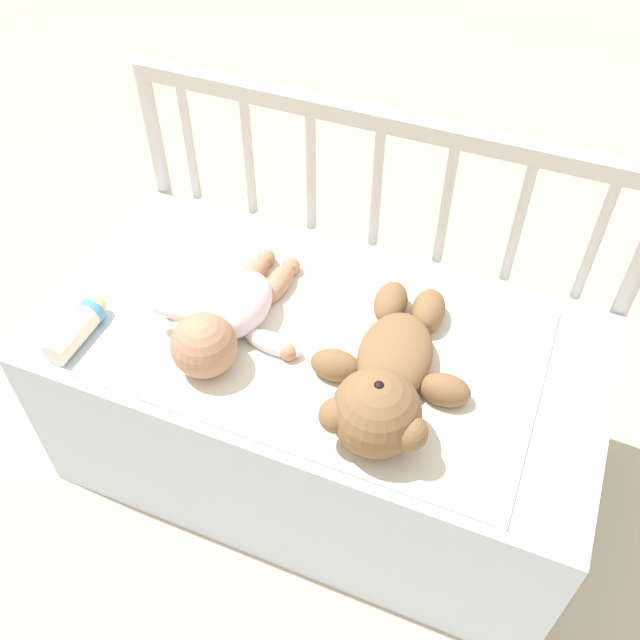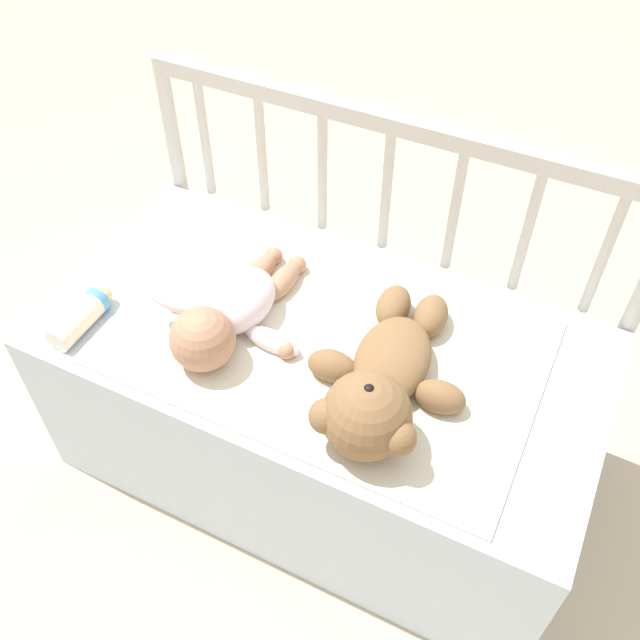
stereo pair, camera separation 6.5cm
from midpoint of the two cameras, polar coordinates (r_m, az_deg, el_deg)
name	(u,v)px [view 2 (the right image)]	position (r m, az deg, el deg)	size (l,w,h in m)	color
ground_plane	(321,458)	(1.79, 1.14, -11.00)	(12.00, 12.00, 0.00)	#C6B293
crib_mattress	(321,404)	(1.61, 1.26, -6.79)	(1.13, 0.58, 0.45)	silver
crib_rail	(385,211)	(1.57, 6.41, 8.67)	(1.13, 0.04, 0.78)	beige
blanket	(325,342)	(1.42, 1.69, -1.79)	(0.84, 0.53, 0.01)	silver
teddy_bear	(381,383)	(1.29, 6.37, -5.11)	(0.31, 0.44, 0.16)	olive
baby	(230,313)	(1.41, -5.90, 0.53)	(0.32, 0.39, 0.13)	white
baby_bottle	(83,315)	(1.50, -17.26, 0.33)	(0.06, 0.17, 0.06)	#F4E5CC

